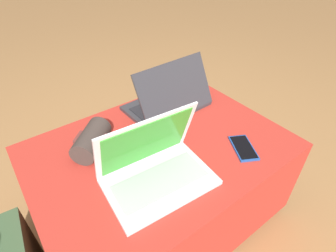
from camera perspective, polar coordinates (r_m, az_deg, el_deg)
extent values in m
plane|color=#9E7042|center=(1.33, -1.33, -18.40)|extent=(14.00, 14.00, 0.00)
cube|color=maroon|center=(1.31, -1.34, -17.79)|extent=(0.91, 0.66, 0.05)
cube|color=#B22D23|center=(1.13, -1.50, -11.56)|extent=(0.95, 0.69, 0.38)
cube|color=silver|center=(0.87, -1.88, -11.98)|extent=(0.35, 0.25, 0.02)
cube|color=#B2B2B7|center=(0.85, -1.69, -11.81)|extent=(0.31, 0.15, 0.00)
cube|color=silver|center=(0.83, -4.81, -3.31)|extent=(0.34, 0.10, 0.22)
cube|color=green|center=(0.83, -4.65, -3.58)|extent=(0.31, 0.09, 0.19)
cube|color=#333338|center=(1.20, -0.39, 4.52)|extent=(0.36, 0.24, 0.02)
cube|color=#232328|center=(1.20, -0.57, 5.02)|extent=(0.32, 0.14, 0.00)
cube|color=#333338|center=(1.10, 1.68, 7.94)|extent=(0.36, 0.12, 0.21)
cube|color=white|center=(1.11, 1.52, 7.93)|extent=(0.32, 0.11, 0.19)
cube|color=#1E4C9E|center=(1.02, 16.07, -4.61)|extent=(0.13, 0.15, 0.01)
cube|color=black|center=(1.02, 16.12, -4.41)|extent=(0.11, 0.14, 0.00)
cylinder|color=#3D332D|center=(0.99, -16.30, -2.98)|extent=(0.19, 0.18, 0.09)
cube|color=brown|center=(0.99, -16.30, -2.98)|extent=(0.12, 0.12, 0.03)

